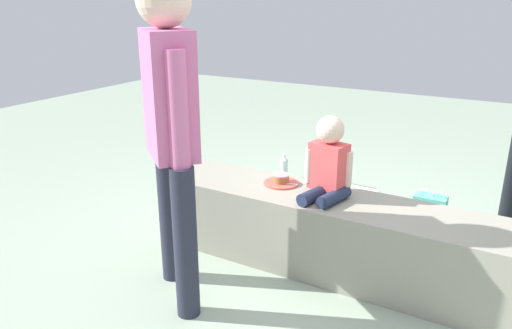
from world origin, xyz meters
name	(u,v)px	position (x,y,z in m)	size (l,w,h in m)	color
ground_plane	(333,269)	(0.00, 0.00, 0.00)	(12.00, 12.00, 0.00)	#92A58E
concrete_ledge	(335,235)	(0.00, 0.00, 0.23)	(2.22, 0.47, 0.46)	gray
child_seated	(328,162)	(-0.08, 0.02, 0.68)	(0.28, 0.34, 0.48)	#1D2842
adult_standing	(170,116)	(-0.65, -0.67, 1.03)	(0.42, 0.38, 1.71)	#242636
cake_plate	(281,181)	(-0.40, 0.06, 0.49)	(0.22, 0.22, 0.07)	#E0594C
gift_bag	(428,217)	(0.41, 0.69, 0.16)	(0.21, 0.12, 0.36)	#59C6B2
railing_post	(511,189)	(0.87, 1.01, 0.35)	(0.36, 0.36, 0.97)	black
water_bottle_far_side	(284,167)	(-0.99, 1.28, 0.10)	(0.07, 0.07, 0.23)	silver
party_cup_red	(379,226)	(0.10, 0.62, 0.05)	(0.07, 0.07, 0.10)	red
cake_box_white	(356,198)	(-0.21, 1.03, 0.05)	(0.30, 0.30, 0.10)	white
handbag_black_leather	(327,175)	(-0.56, 1.28, 0.11)	(0.27, 0.13, 0.31)	black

